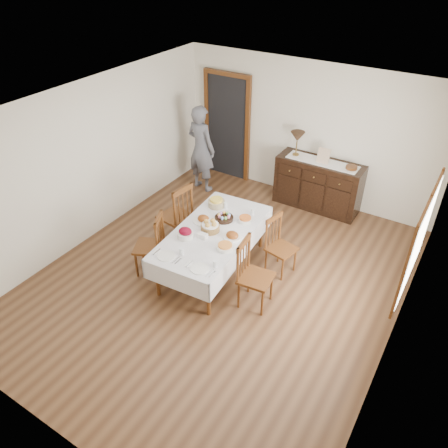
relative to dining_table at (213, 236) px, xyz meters
The scene contains 26 objects.
ground 0.68m from the dining_table, 31.81° to the right, with size 6.00×6.00×0.00m, color brown.
room_shell 1.05m from the dining_table, 74.94° to the left, with size 5.02×6.02×2.65m.
dining_table is the anchor object (origin of this frame).
chair_left_near 0.92m from the dining_table, 145.63° to the right, with size 0.56×0.56×1.01m.
chair_left_far 0.93m from the dining_table, 162.17° to the left, with size 0.51×0.51×1.11m.
chair_right_near 0.93m from the dining_table, 20.80° to the right, with size 0.48×0.48×1.05m.
chair_right_far 1.01m from the dining_table, 31.20° to the left, with size 0.46×0.46×0.94m.
sideboard 2.67m from the dining_table, 75.77° to the left, with size 1.58×0.57×0.95m.
person 2.60m from the dining_table, 128.08° to the left, with size 0.58×0.37×1.84m, color slate.
bread_basket 0.16m from the dining_table, behind, with size 0.28×0.28×0.18m.
egg_basket 0.37m from the dining_table, 93.32° to the left, with size 0.29×0.29×0.11m.
ham_platter_a 0.33m from the dining_table, 150.09° to the left, with size 0.33×0.33×0.11m.
ham_platter_b 0.35m from the dining_table, ahead, with size 0.27×0.27×0.11m.
beet_bowl 0.45m from the dining_table, 127.32° to the right, with size 0.24×0.24×0.16m.
carrot_bowl 0.57m from the dining_table, 59.62° to the left, with size 0.21×0.21×0.08m.
pineapple_bowl 0.72m from the dining_table, 118.22° to the left, with size 0.27×0.27×0.14m.
casserole_dish 0.47m from the dining_table, 34.37° to the right, with size 0.26×0.26×0.07m.
butter_dish 0.25m from the dining_table, 99.55° to the right, with size 0.15×0.10×0.07m.
setting_left 0.80m from the dining_table, 102.15° to the right, with size 0.43×0.31×0.10m.
setting_right 0.85m from the dining_table, 63.96° to the right, with size 0.43×0.31×0.10m.
glass_far_a 0.68m from the dining_table, 104.96° to the left, with size 0.06×0.06×0.11m.
glass_far_b 0.78m from the dining_table, 68.06° to the left, with size 0.06×0.06×0.11m.
runner 2.67m from the dining_table, 75.09° to the left, with size 1.30×0.35×0.01m.
table_lamp 2.66m from the dining_table, 86.49° to the left, with size 0.26×0.26×0.46m.
picture_frame 2.67m from the dining_table, 74.62° to the left, with size 0.22×0.08×0.28m.
deco_bowl 2.86m from the dining_table, 64.79° to the left, with size 0.20×0.20×0.06m.
Camera 1 is at (2.71, -4.24, 4.47)m, focal length 35.00 mm.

